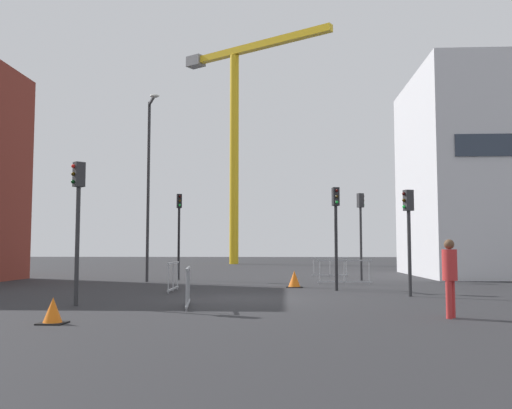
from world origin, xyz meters
The scene contains 16 objects.
ground centered at (0.00, 0.00, 0.00)m, with size 160.00×160.00×0.00m, color #28282B.
office_block centered at (14.33, 15.01, 5.78)m, with size 11.16×10.39×11.56m.
construction_crane centered at (-3.43, 37.61, 14.72)m, with size 15.02×9.99×22.11m.
streetlamp_tall centered at (-5.18, 8.39, 5.02)m, with size 0.90×1.70×8.65m.
traffic_light_near centered at (5.03, 10.09, 2.87)m, with size 0.39×0.33×4.30m.
traffic_light_island centered at (-4.02, 9.97, 2.87)m, with size 0.32×0.39×4.30m.
traffic_light_verge centered at (5.40, 1.11, 2.40)m, with size 0.39×0.33×3.54m.
traffic_light_median centered at (-4.55, -2.39, 2.70)m, with size 0.37×0.37×4.03m.
traffic_light_corner centered at (3.20, 3.53, 2.62)m, with size 0.29×0.39×3.90m.
pedestrian_walking centered at (5.05, -4.65, 1.06)m, with size 0.34×0.34×1.81m.
safety_barrier_mid_span centered at (3.91, 7.40, 0.56)m, with size 2.42×0.18×1.08m.
safety_barrier_front centered at (-2.87, 2.85, 0.56)m, with size 0.11×2.18×1.08m.
safety_barrier_left_run centered at (-1.38, -2.54, 0.56)m, with size 0.36×2.25×1.08m.
safety_barrier_rear centered at (3.78, 13.67, 0.56)m, with size 2.00×0.28×1.08m.
traffic_cone_by_barrier centered at (1.65, 5.18, 0.32)m, with size 0.67×0.67×0.68m.
traffic_cone_striped centered at (-3.68, -6.02, 0.26)m, with size 0.55×0.55×0.56m.
Camera 1 is at (1.24, -17.84, 1.61)m, focal length 39.38 mm.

